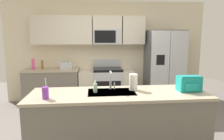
{
  "coord_description": "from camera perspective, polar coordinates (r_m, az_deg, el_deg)",
  "views": [
    {
      "loc": [
        -0.38,
        -3.28,
        1.69
      ],
      "look_at": [
        -0.0,
        0.6,
        1.05
      ],
      "focal_mm": 32.63,
      "sensor_mm": 36.0,
      "label": 1
    }
  ],
  "objects": [
    {
      "name": "refrigerator",
      "position": [
        5.38,
        14.35,
        0.88
      ],
      "size": [
        0.9,
        0.76,
        1.85
      ],
      "color": "#4C4F54",
      "rests_on": "ground"
    },
    {
      "name": "drink_cup_purple",
      "position": [
        2.76,
        -18.17,
        -6.09
      ],
      "size": [
        0.08,
        0.08,
        0.27
      ],
      "color": "purple",
      "rests_on": "island_counter"
    },
    {
      "name": "back_counter",
      "position": [
        5.33,
        -16.4,
        -4.5
      ],
      "size": [
        1.34,
        0.63,
        0.9
      ],
      "color": "slate",
      "rests_on": "ground"
    },
    {
      "name": "pepper_mill",
      "position": [
        5.27,
        -18.96,
        1.38
      ],
      "size": [
        0.05,
        0.05,
        0.21
      ],
      "primitive_type": "cylinder",
      "color": "brown",
      "rests_on": "back_counter"
    },
    {
      "name": "range_oven",
      "position": [
        5.24,
        -1.62,
        -4.42
      ],
      "size": [
        1.36,
        0.61,
        1.1
      ],
      "color": "#B7BABF",
      "rests_on": "ground"
    },
    {
      "name": "sink_faucet",
      "position": [
        3.06,
        -0.28,
        -2.42
      ],
      "size": [
        0.08,
        0.21,
        0.28
      ],
      "color": "#B7BABF",
      "rests_on": "island_counter"
    },
    {
      "name": "soap_dispenser",
      "position": [
        2.93,
        -4.71,
        -4.99
      ],
      "size": [
        0.06,
        0.06,
        0.17
      ],
      "color": "#A5D8B2",
      "rests_on": "island_counter"
    },
    {
      "name": "paper_towel_roll",
      "position": [
        3.06,
        5.98,
        -3.39
      ],
      "size": [
        0.12,
        0.12,
        0.24
      ],
      "primitive_type": "cylinder",
      "color": "white",
      "rests_on": "island_counter"
    },
    {
      "name": "kitchen_wall_unit",
      "position": [
        5.37,
        -3.03,
        7.01
      ],
      "size": [
        5.2,
        0.43,
        2.6
      ],
      "color": "beige",
      "rests_on": "ground"
    },
    {
      "name": "ground_plane",
      "position": [
        3.71,
        0.98,
        -17.79
      ],
      "size": [
        9.0,
        9.0,
        0.0
      ],
      "primitive_type": "plane",
      "color": "#66605B",
      "rests_on": "ground"
    },
    {
      "name": "toaster",
      "position": [
        5.12,
        -12.7,
        1.25
      ],
      "size": [
        0.28,
        0.16,
        0.18
      ],
      "color": "#B7BABF",
      "rests_on": "back_counter"
    },
    {
      "name": "bottle_pink",
      "position": [
        5.27,
        -21.2,
        1.53
      ],
      "size": [
        0.07,
        0.07,
        0.27
      ],
      "primitive_type": "cylinder",
      "color": "#EA4C93",
      "rests_on": "back_counter"
    },
    {
      "name": "island_counter",
      "position": [
        3.08,
        1.86,
        -14.4
      ],
      "size": [
        2.53,
        0.81,
        0.9
      ],
      "color": "slate",
      "rests_on": "ground"
    },
    {
      "name": "backpack",
      "position": [
        3.19,
        20.79,
        -3.48
      ],
      "size": [
        0.32,
        0.22,
        0.23
      ],
      "color": "teal",
      "rests_on": "island_counter"
    }
  ]
}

